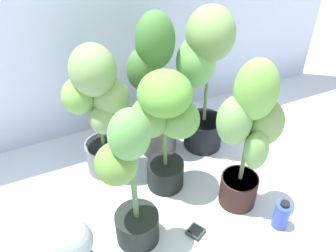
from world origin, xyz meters
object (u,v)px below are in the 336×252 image
object	(u,v)px
potted_plant_back_left	(98,105)
potted_plant_front_left	(129,182)
potted_plant_back_center	(153,84)
potted_plant_center	(165,120)
floor_fan	(74,244)
potted_plant_back_right	(204,71)
hygrometer_box	(196,231)
potted_plant_front_right	(249,133)
nutrient_bottle	(281,215)

from	to	relation	value
potted_plant_back_left	potted_plant_front_left	size ratio (longest dim) A/B	1.04
potted_plant_back_center	potted_plant_front_left	distance (m)	0.72
potted_plant_center	floor_fan	distance (m)	0.75
potted_plant_front_left	potted_plant_back_right	world-z (taller)	potted_plant_back_right
potted_plant_back_right	floor_fan	bearing A→B (deg)	-149.13
potted_plant_back_center	hygrometer_box	xyz separation A→B (m)	(-0.06, -0.72, -0.49)
potted_plant_front_right	hygrometer_box	distance (m)	0.60
potted_plant_front_left	nutrient_bottle	xyz separation A→B (m)	(0.74, -0.25, -0.34)
potted_plant_front_right	hygrometer_box	size ratio (longest dim) A/B	8.39
potted_plant_front_left	nutrient_bottle	distance (m)	0.85
potted_plant_center	potted_plant_back_right	size ratio (longest dim) A/B	0.80
potted_plant_front_right	floor_fan	distance (m)	0.98
potted_plant_back_center	potted_plant_back_right	distance (m)	0.31
hygrometer_box	floor_fan	distance (m)	0.64
potted_plant_front_right	hygrometer_box	xyz separation A→B (m)	(-0.32, -0.10, -0.50)
potted_plant_back_right	potted_plant_back_center	bearing A→B (deg)	162.61
potted_plant_back_left	potted_plant_front_right	distance (m)	0.83
potted_plant_center	potted_plant_front_right	size ratio (longest dim) A/B	0.84
potted_plant_front_right	floor_fan	xyz separation A→B (m)	(-0.92, -0.04, -0.31)
potted_plant_front_left	potted_plant_front_right	bearing A→B (deg)	-1.07
potted_plant_back_right	nutrient_bottle	world-z (taller)	potted_plant_back_right
potted_plant_back_center	hygrometer_box	bearing A→B (deg)	-95.08
potted_plant_back_center	potted_plant_front_right	xyz separation A→B (m)	(0.26, -0.62, 0.01)
potted_plant_back_left	hygrometer_box	world-z (taller)	potted_plant_back_left
floor_fan	nutrient_bottle	world-z (taller)	floor_fan
floor_fan	potted_plant_front_left	bearing A→B (deg)	90.87
hygrometer_box	floor_fan	xyz separation A→B (m)	(-0.60, 0.05, 0.19)
potted_plant_center	potted_plant_back_right	bearing A→B (deg)	33.87
potted_plant_back_center	potted_plant_back_right	xyz separation A→B (m)	(0.29, -0.09, 0.07)
nutrient_bottle	potted_plant_center	bearing A→B (deg)	129.72
floor_fan	nutrient_bottle	distance (m)	1.06
potted_plant_back_left	nutrient_bottle	distance (m)	1.15
potted_plant_back_center	hygrometer_box	size ratio (longest dim) A/B	8.69
potted_plant_back_center	potted_plant_center	bearing A→B (deg)	-101.34
potted_plant_back_right	hygrometer_box	xyz separation A→B (m)	(-0.35, -0.63, -0.56)
hygrometer_box	nutrient_bottle	world-z (taller)	nutrient_bottle
potted_plant_back_center	floor_fan	size ratio (longest dim) A/B	3.00
potted_plant_back_left	floor_fan	distance (m)	0.74
potted_plant_back_left	potted_plant_center	xyz separation A→B (m)	(0.29, -0.27, -0.01)
potted_plant_back_left	potted_plant_back_center	size ratio (longest dim) A/B	0.90
potted_plant_center	floor_fan	bearing A→B (deg)	-150.99
potted_plant_back_left	potted_plant_back_center	distance (m)	0.36
potted_plant_front_right	potted_plant_back_right	xyz separation A→B (m)	(0.03, 0.53, 0.06)
potted_plant_center	nutrient_bottle	bearing A→B (deg)	-50.28
potted_plant_back_right	hygrometer_box	bearing A→B (deg)	-119.32
potted_plant_front_left	floor_fan	xyz separation A→B (m)	(-0.30, -0.05, -0.22)
floor_fan	nutrient_bottle	size ratio (longest dim) A/B	1.70
potted_plant_back_center	potted_plant_front_right	bearing A→B (deg)	-67.62
potted_plant_back_left	nutrient_bottle	size ratio (longest dim) A/B	4.59
potted_plant_back_right	floor_fan	xyz separation A→B (m)	(-0.96, -0.57, -0.37)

